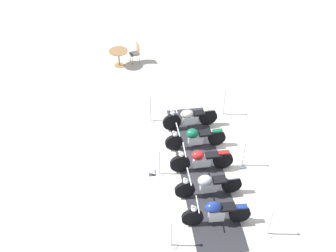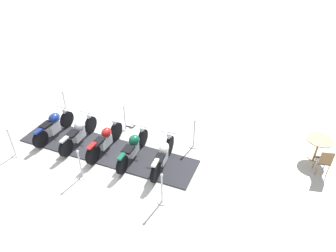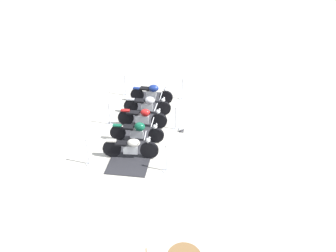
{
  "view_description": "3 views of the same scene",
  "coord_description": "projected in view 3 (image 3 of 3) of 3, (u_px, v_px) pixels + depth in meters",
  "views": [
    {
      "loc": [
        2.68,
        9.52,
        10.63
      ],
      "look_at": [
        0.96,
        -1.28,
        1.04
      ],
      "focal_mm": 44.24,
      "sensor_mm": 36.0,
      "label": 1
    },
    {
      "loc": [
        -7.47,
        -5.33,
        7.23
      ],
      "look_at": [
        1.19,
        -1.95,
        0.81
      ],
      "focal_mm": 33.6,
      "sensor_mm": 36.0,
      "label": 2
    },
    {
      "loc": [
        2.56,
        -12.5,
        8.08
      ],
      "look_at": [
        1.28,
        -1.34,
        0.96
      ],
      "focal_mm": 36.59,
      "sensor_mm": 36.0,
      "label": 3
    }
  ],
  "objects": [
    {
      "name": "ground_plane",
      "position": [
        143.0,
        127.0,
        15.06
      ],
      "size": [
        80.0,
        80.0,
        0.0
      ],
      "primitive_type": "plane",
      "color": "beige"
    },
    {
      "name": "display_platform",
      "position": [
        143.0,
        126.0,
        15.05
      ],
      "size": [
        1.65,
        6.73,
        0.03
      ],
      "primitive_type": "cube",
      "rotation": [
        0.0,
        0.0,
        1.55
      ],
      "color": "#28282D",
      "rests_on": "ground_plane"
    },
    {
      "name": "motorcycle_cream",
      "position": [
        131.0,
        147.0,
        12.92
      ],
      "size": [
        2.14,
        0.6,
        1.03
      ],
      "rotation": [
        0.0,
        0.0,
        0.05
      ],
      "color": "black",
      "rests_on": "display_platform"
    },
    {
      "name": "motorcycle_forest",
      "position": [
        138.0,
        131.0,
        13.86
      ],
      "size": [
        2.23,
        0.72,
        0.94
      ],
      "rotation": [
        0.0,
        0.0,
        -0.0
      ],
      "color": "black",
      "rests_on": "display_platform"
    },
    {
      "name": "motorcycle_maroon",
      "position": [
        143.0,
        117.0,
        14.8
      ],
      "size": [
        2.19,
        0.69,
        1.01
      ],
      "rotation": [
        0.0,
        0.0,
        -0.04
      ],
      "color": "black",
      "rests_on": "display_platform"
    },
    {
      "name": "motorcycle_chrome",
      "position": [
        148.0,
        105.0,
        15.74
      ],
      "size": [
        2.2,
        0.74,
        0.97
      ],
      "rotation": [
        0.0,
        0.0,
        -0.01
      ],
      "color": "black",
      "rests_on": "display_platform"
    },
    {
      "name": "motorcycle_navy",
      "position": [
        152.0,
        93.0,
        16.66
      ],
      "size": [
        2.11,
        0.64,
        0.97
      ],
      "rotation": [
        0.0,
        0.0,
        -0.07
      ],
      "color": "black",
      "rests_on": "display_platform"
    },
    {
      "name": "stanchion_right_mid",
      "position": [
        176.0,
        121.0,
        14.68
      ],
      "size": [
        0.28,
        0.28,
        1.1
      ],
      "color": "silver",
      "rests_on": "ground_plane"
    },
    {
      "name": "stanchion_left_mid",
      "position": [
        110.0,
        118.0,
        15.05
      ],
      "size": [
        0.34,
        0.34,
        1.1
      ],
      "color": "silver",
      "rests_on": "ground_plane"
    },
    {
      "name": "stanchion_right_rear",
      "position": [
        182.0,
        93.0,
        17.1
      ],
      "size": [
        0.35,
        0.35,
        1.11
      ],
      "color": "silver",
      "rests_on": "ground_plane"
    },
    {
      "name": "stanchion_left_front",
      "position": [
        88.0,
        155.0,
        12.63
      ],
      "size": [
        0.29,
        0.29,
        1.14
      ],
      "color": "silver",
      "rests_on": "ground_plane"
    },
    {
      "name": "stanchion_left_rear",
      "position": [
        125.0,
        89.0,
        17.41
      ],
      "size": [
        0.32,
        0.32,
        1.14
      ],
      "color": "silver",
      "rests_on": "ground_plane"
    },
    {
      "name": "stanchion_right_front",
      "position": [
        166.0,
        163.0,
        12.31
      ],
      "size": [
        0.32,
        0.32,
        1.15
      ],
      "color": "silver",
      "rests_on": "ground_plane"
    },
    {
      "name": "info_placard",
      "position": [
        182.0,
        129.0,
        14.76
      ],
      "size": [
        0.23,
        0.34,
        0.2
      ],
      "rotation": [
        0.0,
        0.0,
        4.69
      ],
      "color": "#333338",
      "rests_on": "ground_plane"
    }
  ]
}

